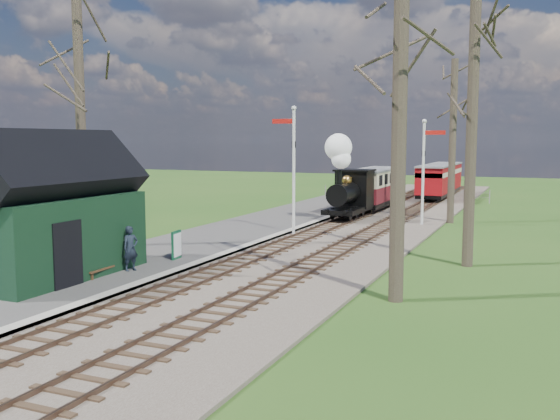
{
  "coord_description": "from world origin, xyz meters",
  "views": [
    {
      "loc": [
        10.35,
        -11.45,
        4.63
      ],
      "look_at": [
        -0.21,
        13.19,
        1.6
      ],
      "focal_mm": 40.0,
      "sensor_mm": 36.0,
      "label": 1
    }
  ],
  "objects_px": {
    "locomotive": "(348,183)",
    "person": "(131,248)",
    "station_shed": "(52,213)",
    "red_carriage_b": "(445,178)",
    "red_carriage_a": "(434,182)",
    "semaphore_near": "(292,161)",
    "bench": "(97,264)",
    "coach": "(375,186)",
    "semaphore_far": "(425,164)",
    "sign_board": "(177,245)"
  },
  "relations": [
    {
      "from": "locomotive",
      "to": "person",
      "type": "relative_size",
      "value": 3.11
    },
    {
      "from": "station_shed",
      "to": "red_carriage_b",
      "type": "relative_size",
      "value": 1.23
    },
    {
      "from": "red_carriage_a",
      "to": "semaphore_near",
      "type": "bearing_deg",
      "value": -99.57
    },
    {
      "from": "bench",
      "to": "coach",
      "type": "bearing_deg",
      "value": 82.68
    },
    {
      "from": "station_shed",
      "to": "coach",
      "type": "relative_size",
      "value": 0.83
    },
    {
      "from": "station_shed",
      "to": "locomotive",
      "type": "relative_size",
      "value": 1.32
    },
    {
      "from": "semaphore_far",
      "to": "bench",
      "type": "distance_m",
      "value": 19.1
    },
    {
      "from": "bench",
      "to": "person",
      "type": "bearing_deg",
      "value": 61.69
    },
    {
      "from": "coach",
      "to": "bench",
      "type": "relative_size",
      "value": 5.12
    },
    {
      "from": "semaphore_far",
      "to": "red_carriage_a",
      "type": "distance_m",
      "value": 14.22
    },
    {
      "from": "station_shed",
      "to": "locomotive",
      "type": "height_order",
      "value": "station_shed"
    },
    {
      "from": "semaphore_far",
      "to": "red_carriage_a",
      "type": "relative_size",
      "value": 1.12
    },
    {
      "from": "semaphore_far",
      "to": "bench",
      "type": "relative_size",
      "value": 3.84
    },
    {
      "from": "coach",
      "to": "red_carriage_b",
      "type": "relative_size",
      "value": 1.49
    },
    {
      "from": "red_carriage_b",
      "to": "person",
      "type": "height_order",
      "value": "red_carriage_b"
    },
    {
      "from": "coach",
      "to": "person",
      "type": "relative_size",
      "value": 4.98
    },
    {
      "from": "locomotive",
      "to": "sign_board",
      "type": "bearing_deg",
      "value": -98.77
    },
    {
      "from": "person",
      "to": "coach",
      "type": "bearing_deg",
      "value": 16.35
    },
    {
      "from": "semaphore_far",
      "to": "red_carriage_b",
      "type": "height_order",
      "value": "semaphore_far"
    },
    {
      "from": "red_carriage_b",
      "to": "person",
      "type": "distance_m",
      "value": 36.17
    },
    {
      "from": "red_carriage_a",
      "to": "person",
      "type": "bearing_deg",
      "value": -99.56
    },
    {
      "from": "red_carriage_a",
      "to": "bench",
      "type": "bearing_deg",
      "value": -100.25
    },
    {
      "from": "red_carriage_b",
      "to": "bench",
      "type": "height_order",
      "value": "red_carriage_b"
    },
    {
      "from": "coach",
      "to": "bench",
      "type": "bearing_deg",
      "value": -97.32
    },
    {
      "from": "bench",
      "to": "semaphore_near",
      "type": "bearing_deg",
      "value": 78.54
    },
    {
      "from": "coach",
      "to": "person",
      "type": "height_order",
      "value": "coach"
    },
    {
      "from": "semaphore_near",
      "to": "red_carriage_b",
      "type": "relative_size",
      "value": 1.22
    },
    {
      "from": "coach",
      "to": "red_carriage_a",
      "type": "relative_size",
      "value": 1.49
    },
    {
      "from": "semaphore_near",
      "to": "bench",
      "type": "bearing_deg",
      "value": -101.46
    },
    {
      "from": "red_carriage_b",
      "to": "person",
      "type": "bearing_deg",
      "value": -98.11
    },
    {
      "from": "semaphore_near",
      "to": "coach",
      "type": "bearing_deg",
      "value": 86.5
    },
    {
      "from": "station_shed",
      "to": "red_carriage_a",
      "type": "xyz_separation_m",
      "value": [
        6.9,
        31.99,
        -0.77
      ]
    },
    {
      "from": "red_carriage_b",
      "to": "station_shed",
      "type": "bearing_deg",
      "value": -100.42
    },
    {
      "from": "locomotive",
      "to": "sign_board",
      "type": "distance_m",
      "value": 14.62
    },
    {
      "from": "coach",
      "to": "red_carriage_a",
      "type": "distance_m",
      "value": 7.87
    },
    {
      "from": "semaphore_far",
      "to": "person",
      "type": "xyz_separation_m",
      "value": [
        -6.88,
        -16.31,
        -2.38
      ]
    },
    {
      "from": "semaphore_near",
      "to": "semaphore_far",
      "type": "relative_size",
      "value": 1.09
    },
    {
      "from": "station_shed",
      "to": "semaphore_near",
      "type": "xyz_separation_m",
      "value": [
        3.53,
        12.0,
        1.35
      ]
    },
    {
      "from": "semaphore_near",
      "to": "locomotive",
      "type": "distance_m",
      "value": 6.69
    },
    {
      "from": "station_shed",
      "to": "bench",
      "type": "distance_m",
      "value": 2.17
    },
    {
      "from": "semaphore_far",
      "to": "bench",
      "type": "xyz_separation_m",
      "value": [
        -7.45,
        -17.37,
        -2.76
      ]
    },
    {
      "from": "red_carriage_a",
      "to": "person",
      "type": "relative_size",
      "value": 3.34
    },
    {
      "from": "coach",
      "to": "red_carriage_a",
      "type": "height_order",
      "value": "coach"
    },
    {
      "from": "semaphore_near",
      "to": "person",
      "type": "relative_size",
      "value": 4.06
    },
    {
      "from": "locomotive",
      "to": "bench",
      "type": "xyz_separation_m",
      "value": [
        -3.06,
        -17.86,
        -1.59
      ]
    },
    {
      "from": "semaphore_near",
      "to": "person",
      "type": "xyz_separation_m",
      "value": [
        -1.74,
        -10.31,
        -2.66
      ]
    },
    {
      "from": "bench",
      "to": "red_carriage_a",
      "type": "bearing_deg",
      "value": 79.75
    },
    {
      "from": "station_shed",
      "to": "coach",
      "type": "bearing_deg",
      "value": 80.08
    },
    {
      "from": "red_carriage_b",
      "to": "bench",
      "type": "relative_size",
      "value": 3.43
    },
    {
      "from": "semaphore_far",
      "to": "semaphore_near",
      "type": "bearing_deg",
      "value": -130.6
    }
  ]
}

